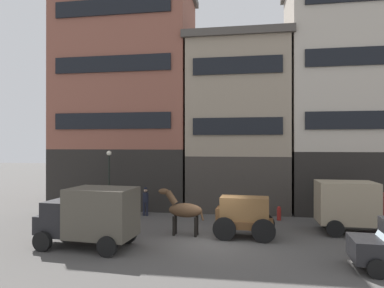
{
  "coord_description": "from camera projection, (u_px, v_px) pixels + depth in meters",
  "views": [
    {
      "loc": [
        1.4,
        -15.62,
        4.49
      ],
      "look_at": [
        -1.36,
        1.75,
        4.54
      ],
      "focal_mm": 31.29,
      "sensor_mm": 36.0,
      "label": 1
    }
  ],
  "objects": [
    {
      "name": "pedestrian_officer",
      "position": [
        146.0,
        200.0,
        21.2
      ],
      "size": [
        0.51,
        0.51,
        1.79
      ],
      "color": "black",
      "rests_on": "ground_plane"
    },
    {
      "name": "ground_plane",
      "position": [
        215.0,
        241.0,
        15.63
      ],
      "size": [
        120.0,
        120.0,
        0.0
      ],
      "primitive_type": "plane",
      "color": "#4C4947"
    },
    {
      "name": "cargo_wagon",
      "position": [
        243.0,
        214.0,
        16.15
      ],
      "size": [
        2.98,
        1.66,
        1.98
      ],
      "color": "brown",
      "rests_on": "ground_plane"
    },
    {
      "name": "building_far_left",
      "position": [
        126.0,
        96.0,
        25.46
      ],
      "size": [
        10.27,
        6.12,
        16.31
      ],
      "color": "black",
      "rests_on": "ground_plane"
    },
    {
      "name": "building_center_left",
      "position": [
        238.0,
        123.0,
        24.13
      ],
      "size": [
        7.27,
        6.12,
        12.03
      ],
      "color": "#38332D",
      "rests_on": "ground_plane"
    },
    {
      "name": "draft_horse",
      "position": [
        183.0,
        210.0,
        16.61
      ],
      "size": [
        2.35,
        0.69,
        2.3
      ],
      "color": "#513823",
      "rests_on": "ground_plane"
    },
    {
      "name": "delivery_truck_near",
      "position": [
        90.0,
        215.0,
        14.62
      ],
      "size": [
        4.47,
        2.43,
        2.62
      ],
      "color": "black",
      "rests_on": "ground_plane"
    },
    {
      "name": "streetlamp_curbside",
      "position": [
        109.0,
        173.0,
        21.53
      ],
      "size": [
        0.32,
        0.32,
        4.12
      ],
      "color": "black",
      "rests_on": "ground_plane"
    },
    {
      "name": "delivery_truck_far",
      "position": [
        358.0,
        205.0,
        16.92
      ],
      "size": [
        4.38,
        2.18,
        2.62
      ],
      "color": "maroon",
      "rests_on": "ground_plane"
    },
    {
      "name": "fire_hydrant_curbside",
      "position": [
        279.0,
        213.0,
        19.92
      ],
      "size": [
        0.24,
        0.24,
        0.83
      ],
      "color": "maroon",
      "rests_on": "ground_plane"
    },
    {
      "name": "building_center_right",
      "position": [
        348.0,
        92.0,
        22.95
      ],
      "size": [
        8.48,
        6.12,
        16.16
      ],
      "color": "black",
      "rests_on": "ground_plane"
    }
  ]
}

